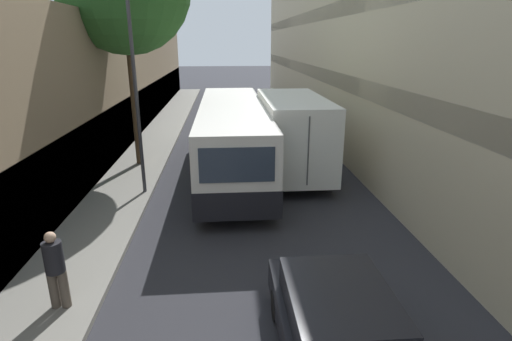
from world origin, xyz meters
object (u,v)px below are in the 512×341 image
at_px(car_hatchback, 339,329).
at_px(pedestrian, 55,268).
at_px(bus, 232,137).
at_px(box_truck, 289,129).
at_px(street_lamp, 131,42).

height_order(car_hatchback, pedestrian, pedestrian).
distance_m(bus, pedestrian, 9.42).
relative_size(bus, box_truck, 1.36).
relative_size(bus, street_lamp, 1.55).
bearing_deg(bus, car_hatchback, -81.91).
relative_size(car_hatchback, bus, 0.36).
distance_m(box_truck, pedestrian, 11.01).
bearing_deg(box_truck, car_hatchback, -94.67).
xyz_separation_m(box_truck, street_lamp, (-5.53, -2.83, 3.45)).
height_order(bus, box_truck, box_truck).
bearing_deg(car_hatchback, street_lamp, 119.71).
xyz_separation_m(car_hatchback, pedestrian, (-5.10, 1.75, 0.32)).
bearing_deg(car_hatchback, pedestrian, 161.10).
distance_m(car_hatchback, bus, 10.57).
distance_m(bus, street_lamp, 5.32).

